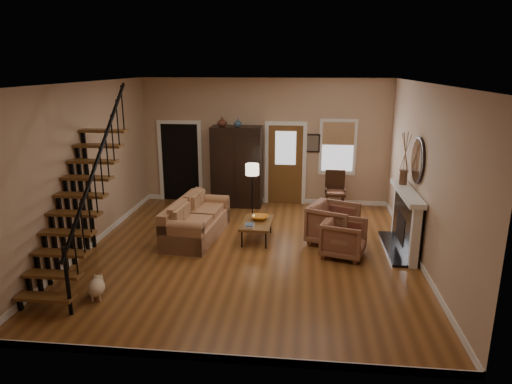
# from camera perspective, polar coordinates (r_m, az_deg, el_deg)

# --- Properties ---
(room) EXTENTS (7.00, 7.33, 3.30)m
(room) POSITION_cam_1_polar(r_m,az_deg,el_deg) (10.45, -2.01, 3.96)
(room) COLOR brown
(room) RESTS_ON ground
(staircase) EXTENTS (0.94, 2.80, 3.20)m
(staircase) POSITION_cam_1_polar(r_m,az_deg,el_deg) (8.28, -21.57, 0.42)
(staircase) COLOR brown
(staircase) RESTS_ON ground
(fireplace) EXTENTS (0.33, 1.95, 2.30)m
(fireplace) POSITION_cam_1_polar(r_m,az_deg,el_deg) (9.55, 18.47, -2.75)
(fireplace) COLOR black
(fireplace) RESTS_ON ground
(armoire) EXTENTS (1.30, 0.60, 2.10)m
(armoire) POSITION_cam_1_polar(r_m,az_deg,el_deg) (11.93, -2.41, 3.19)
(armoire) COLOR black
(armoire) RESTS_ON ground
(vase_a) EXTENTS (0.24, 0.24, 0.25)m
(vase_a) POSITION_cam_1_polar(r_m,az_deg,el_deg) (11.69, -4.26, 8.75)
(vase_a) COLOR #4C2619
(vase_a) RESTS_ON armoire
(vase_b) EXTENTS (0.20, 0.20, 0.21)m
(vase_b) POSITION_cam_1_polar(r_m,az_deg,el_deg) (11.63, -2.30, 8.65)
(vase_b) COLOR #334C60
(vase_b) RESTS_ON armoire
(sofa) EXTENTS (1.11, 2.20, 0.79)m
(sofa) POSITION_cam_1_polar(r_m,az_deg,el_deg) (9.92, -7.44, -3.45)
(sofa) COLOR #A16E49
(sofa) RESTS_ON ground
(coffee_table) EXTENTS (0.65, 1.08, 0.41)m
(coffee_table) POSITION_cam_1_polar(r_m,az_deg,el_deg) (9.75, 0.10, -4.86)
(coffee_table) COLOR brown
(coffee_table) RESTS_ON ground
(bowl) EXTENTS (0.36, 0.36, 0.09)m
(bowl) POSITION_cam_1_polar(r_m,az_deg,el_deg) (9.81, 0.49, -3.21)
(bowl) COLOR orange
(bowl) RESTS_ON coffee_table
(books) EXTENTS (0.19, 0.27, 0.05)m
(books) POSITION_cam_1_polar(r_m,az_deg,el_deg) (9.41, -0.82, -4.16)
(books) COLOR beige
(books) RESTS_ON coffee_table
(armchair_left) EXTENTS (0.99, 0.98, 0.73)m
(armchair_left) POSITION_cam_1_polar(r_m,az_deg,el_deg) (9.06, 10.94, -5.68)
(armchair_left) COLOR brown
(armchair_left) RESTS_ON ground
(armchair_right) EXTENTS (1.21, 1.20, 0.85)m
(armchair_right) POSITION_cam_1_polar(r_m,az_deg,el_deg) (9.64, 9.61, -3.94)
(armchair_right) COLOR brown
(armchair_right) RESTS_ON ground
(floor_lamp) EXTENTS (0.35, 0.35, 1.39)m
(floor_lamp) POSITION_cam_1_polar(r_m,az_deg,el_deg) (10.80, -0.47, -0.07)
(floor_lamp) COLOR black
(floor_lamp) RESTS_ON ground
(side_chair) EXTENTS (0.54, 0.54, 1.02)m
(side_chair) POSITION_cam_1_polar(r_m,az_deg,el_deg) (11.76, 9.86, 0.08)
(side_chair) COLOR #321D10
(side_chair) RESTS_ON ground
(dog) EXTENTS (0.38, 0.51, 0.33)m
(dog) POSITION_cam_1_polar(r_m,az_deg,el_deg) (7.87, -19.31, -11.35)
(dog) COLOR beige
(dog) RESTS_ON ground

